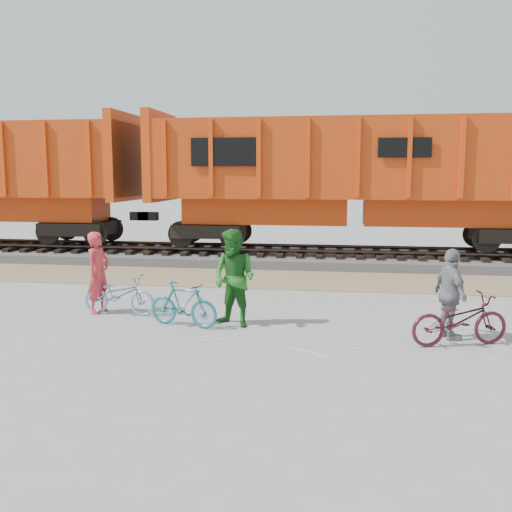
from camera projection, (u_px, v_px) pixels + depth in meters
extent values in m
plane|color=#9E9E99|center=(269.00, 331.00, 11.09)|extent=(120.00, 120.00, 0.00)
cube|color=#917E5A|center=(293.00, 280.00, 16.47)|extent=(120.00, 3.00, 0.02)
cube|color=slate|center=(302.00, 258.00, 19.88)|extent=(120.00, 4.00, 0.30)
cube|color=black|center=(124.00, 248.00, 20.81)|extent=(0.22, 2.60, 0.12)
cube|color=black|center=(302.00, 252.00, 19.85)|extent=(0.22, 2.60, 0.12)
cube|color=black|center=(498.00, 256.00, 18.90)|extent=(0.22, 2.60, 0.12)
cylinder|color=#382821|center=(300.00, 251.00, 19.13)|extent=(120.00, 0.12, 0.12)
cylinder|color=#382821|center=(303.00, 246.00, 20.54)|extent=(120.00, 0.12, 0.12)
cube|color=#CB3B0C|center=(125.00, 157.00, 20.32)|extent=(0.30, 3.06, 3.10)
cube|color=black|center=(355.00, 236.00, 19.50)|extent=(11.20, 2.20, 0.80)
cube|color=#C03B0D|center=(355.00, 211.00, 19.38)|extent=(11.76, 1.65, 0.90)
cube|color=#C03B0D|center=(357.00, 159.00, 19.14)|extent=(14.00, 3.00, 2.60)
cube|color=#CB3B0C|center=(160.00, 157.00, 20.13)|extent=(0.30, 3.06, 3.10)
cube|color=black|center=(225.00, 152.00, 18.18)|extent=(2.20, 0.04, 0.90)
imported|color=#76A7D3|center=(119.00, 295.00, 12.38)|extent=(1.70, 0.71, 0.87)
imported|color=#1F6C7D|center=(183.00, 304.00, 11.39)|extent=(1.57, 0.80, 0.91)
imported|color=#4A1624|center=(460.00, 320.00, 10.11)|extent=(1.89, 1.12, 0.94)
imported|color=red|center=(98.00, 273.00, 12.49)|extent=(0.55, 0.73, 1.79)
imported|color=#20661F|center=(234.00, 278.00, 11.37)|extent=(1.18, 1.08, 1.96)
imported|color=gray|center=(450.00, 294.00, 10.47)|extent=(0.72, 1.07, 1.69)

